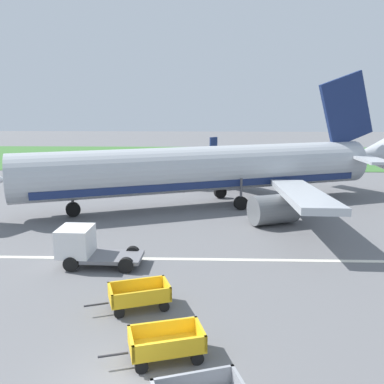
{
  "coord_description": "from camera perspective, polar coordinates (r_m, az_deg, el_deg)",
  "views": [
    {
      "loc": [
        2.43,
        -11.44,
        8.68
      ],
      "look_at": [
        1.56,
        15.6,
        2.8
      ],
      "focal_mm": 39.51,
      "sensor_mm": 36.0,
      "label": 1
    }
  ],
  "objects": [
    {
      "name": "baggage_cart_third_in_row",
      "position": [
        18.54,
        -7.16,
        -13.66
      ],
      "size": [
        3.6,
        2.14,
        1.07
      ],
      "color": "gold",
      "rests_on": "ground"
    },
    {
      "name": "service_truck_beside_carts",
      "position": [
        23.38,
        -14.26,
        -7.05
      ],
      "size": [
        4.43,
        2.12,
        2.1
      ],
      "color": "slate",
      "rests_on": "ground"
    },
    {
      "name": "airplane",
      "position": [
        35.3,
        3.03,
        3.08
      ],
      "size": [
        36.41,
        29.65,
        11.34
      ],
      "color": "#B2B7BC",
      "rests_on": "ground"
    },
    {
      "name": "baggage_cart_second_in_row",
      "position": [
        15.27,
        -3.51,
        -19.68
      ],
      "size": [
        3.62,
        2.04,
        1.07
      ],
      "color": "gold",
      "rests_on": "ground"
    },
    {
      "name": "grass_strip",
      "position": [
        66.64,
        -0.27,
        4.8
      ],
      "size": [
        220.0,
        28.0,
        0.06
      ],
      "primitive_type": "cube",
      "color": "#3D7033",
      "rests_on": "ground"
    },
    {
      "name": "apron_stripe",
      "position": [
        23.97,
        -4.15,
        -8.99
      ],
      "size": [
        120.0,
        0.36,
        0.01
      ],
      "primitive_type": "cube",
      "color": "silver",
      "rests_on": "ground"
    }
  ]
}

